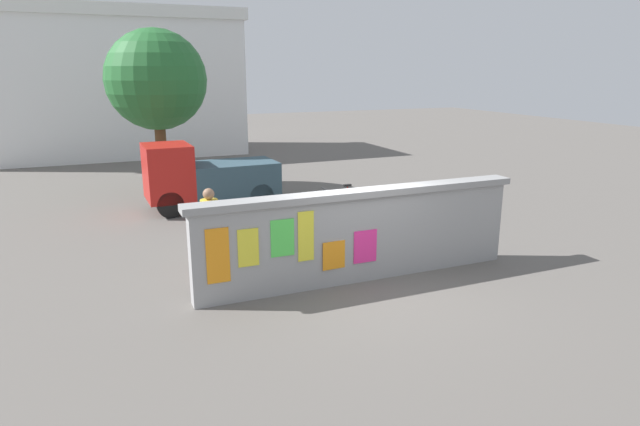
{
  "coord_description": "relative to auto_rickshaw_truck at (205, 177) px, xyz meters",
  "views": [
    {
      "loc": [
        -4.38,
        -8.44,
        3.81
      ],
      "look_at": [
        -0.29,
        1.22,
        1.01
      ],
      "focal_mm": 30.43,
      "sensor_mm": 36.0,
      "label": 1
    }
  ],
  "objects": [
    {
      "name": "poster_wall",
      "position": [
        1.54,
        -6.49,
        -0.02
      ],
      "size": [
        6.4,
        0.42,
        1.71
      ],
      "color": "#989898",
      "rests_on": "ground"
    },
    {
      "name": "motorcycle",
      "position": [
        1.04,
        -5.05,
        -0.44
      ],
      "size": [
        1.89,
        0.62,
        0.87
      ],
      "color": "black",
      "rests_on": "ground"
    },
    {
      "name": "bicycle_far",
      "position": [
        3.28,
        -4.78,
        -0.54
      ],
      "size": [
        1.65,
        0.62,
        0.95
      ],
      "color": "black",
      "rests_on": "ground"
    },
    {
      "name": "tree_roadside",
      "position": [
        -0.79,
        2.89,
        2.56
      ],
      "size": [
        3.09,
        3.09,
        5.03
      ],
      "color": "brown",
      "rests_on": "ground"
    },
    {
      "name": "ground",
      "position": [
        1.55,
        1.51,
        -0.9
      ],
      "size": [
        60.0,
        60.0,
        0.0
      ],
      "primitive_type": "plane",
      "color": "#605B56"
    },
    {
      "name": "bicycle_near",
      "position": [
        2.94,
        -2.72,
        -0.54
      ],
      "size": [
        1.71,
        0.44,
        0.95
      ],
      "color": "black",
      "rests_on": "ground"
    },
    {
      "name": "auto_rickshaw_truck",
      "position": [
        0.0,
        0.0,
        0.0
      ],
      "size": [
        3.63,
        1.58,
        1.85
      ],
      "color": "black",
      "rests_on": "ground"
    },
    {
      "name": "building_background",
      "position": [
        -1.81,
        11.51,
        2.3
      ],
      "size": [
        11.51,
        4.92,
        6.35
      ],
      "color": "white",
      "rests_on": "ground"
    },
    {
      "name": "person_walking",
      "position": [
        -0.87,
        -4.88,
        0.09
      ],
      "size": [
        0.48,
        0.48,
        1.62
      ],
      "color": "#D83F72",
      "rests_on": "ground"
    }
  ]
}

